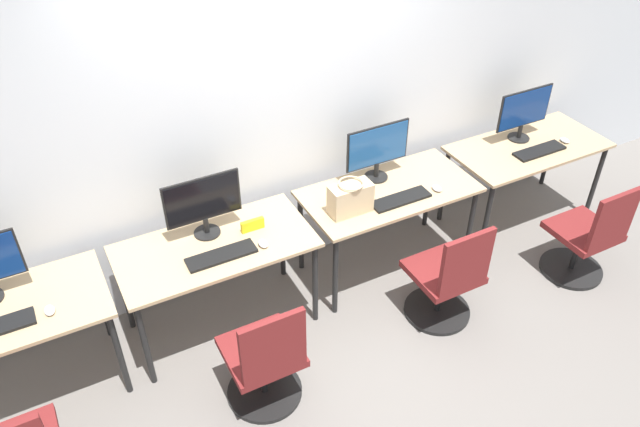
{
  "coord_description": "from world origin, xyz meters",
  "views": [
    {
      "loc": [
        -1.52,
        -2.75,
        3.34
      ],
      "look_at": [
        0.0,
        0.13,
        0.87
      ],
      "focal_mm": 35.0,
      "sensor_mm": 36.0,
      "label": 1
    }
  ],
  "objects": [
    {
      "name": "monitor_left",
      "position": [
        -0.67,
        0.46,
        0.97
      ],
      "size": [
        0.51,
        0.18,
        0.44
      ],
      "color": "black",
      "rests_on": "desk_left"
    },
    {
      "name": "mouse_right",
      "position": [
        0.98,
        0.16,
        0.74
      ],
      "size": [
        0.06,
        0.09,
        0.03
      ],
      "color": "silver",
      "rests_on": "desk_right"
    },
    {
      "name": "wall_back",
      "position": [
        0.0,
        0.77,
        1.4
      ],
      "size": [
        12.0,
        0.05,
        2.8
      ],
      "color": "silver",
      "rests_on": "ground_plane"
    },
    {
      "name": "monitor_right",
      "position": [
        0.67,
        0.51,
        0.97
      ],
      "size": [
        0.51,
        0.18,
        0.44
      ],
      "color": "black",
      "rests_on": "desk_right"
    },
    {
      "name": "placard_left",
      "position": [
        -0.39,
        0.36,
        0.76
      ],
      "size": [
        0.16,
        0.03,
        0.08
      ],
      "color": "yellow",
      "rests_on": "desk_left"
    },
    {
      "name": "mouse_far_right",
      "position": [
        2.32,
        0.23,
        0.74
      ],
      "size": [
        0.06,
        0.09,
        0.03
      ],
      "color": "silver",
      "rests_on": "desk_far_right"
    },
    {
      "name": "desk_far_right",
      "position": [
        2.02,
        0.32,
        0.65
      ],
      "size": [
        1.29,
        0.65,
        0.72
      ],
      "color": "tan",
      "rests_on": "ground_plane"
    },
    {
      "name": "monitor_far_right",
      "position": [
        2.02,
        0.45,
        0.97
      ],
      "size": [
        0.51,
        0.18,
        0.44
      ],
      "color": "black",
      "rests_on": "desk_far_right"
    },
    {
      "name": "desk_right",
      "position": [
        0.67,
        0.32,
        0.65
      ],
      "size": [
        1.29,
        0.65,
        0.72
      ],
      "color": "tan",
      "rests_on": "ground_plane"
    },
    {
      "name": "office_chair_far_right",
      "position": [
        1.95,
        -0.48,
        0.35
      ],
      "size": [
        0.48,
        0.48,
        0.86
      ],
      "color": "black",
      "rests_on": "ground_plane"
    },
    {
      "name": "desk_left",
      "position": [
        -0.67,
        0.32,
        0.65
      ],
      "size": [
        1.29,
        0.65,
        0.72
      ],
      "color": "tan",
      "rests_on": "ground_plane"
    },
    {
      "name": "office_chair_left",
      "position": [
        -0.67,
        -0.43,
        0.35
      ],
      "size": [
        0.48,
        0.48,
        0.86
      ],
      "color": "black",
      "rests_on": "ground_plane"
    },
    {
      "name": "handbag",
      "position": [
        0.29,
        0.23,
        0.84
      ],
      "size": [
        0.3,
        0.18,
        0.25
      ],
      "color": "tan",
      "rests_on": "desk_right"
    },
    {
      "name": "office_chair_right",
      "position": [
        0.74,
        -0.36,
        0.35
      ],
      "size": [
        0.48,
        0.48,
        0.86
      ],
      "color": "black",
      "rests_on": "ground_plane"
    },
    {
      "name": "keyboard_far_right",
      "position": [
        2.02,
        0.21,
        0.73
      ],
      "size": [
        0.45,
        0.14,
        0.02
      ],
      "color": "black",
      "rests_on": "desk_far_right"
    },
    {
      "name": "keyboard_right",
      "position": [
        0.67,
        0.17,
        0.73
      ],
      "size": [
        0.45,
        0.14,
        0.02
      ],
      "color": "black",
      "rests_on": "desk_right"
    },
    {
      "name": "keyboard_left",
      "position": [
        -0.67,
        0.19,
        0.73
      ],
      "size": [
        0.45,
        0.14,
        0.02
      ],
      "color": "black",
      "rests_on": "desk_left"
    },
    {
      "name": "ground_plane",
      "position": [
        0.0,
        0.0,
        0.0
      ],
      "size": [
        20.0,
        20.0,
        0.0
      ],
      "primitive_type": "plane",
      "color": "slate"
    },
    {
      "name": "mouse_far_left",
      "position": [
        -1.72,
        0.2,
        0.74
      ],
      "size": [
        0.06,
        0.09,
        0.03
      ],
      "color": "silver",
      "rests_on": "desk_far_left"
    },
    {
      "name": "mouse_left",
      "position": [
        -0.4,
        0.17,
        0.74
      ],
      "size": [
        0.06,
        0.09,
        0.03
      ],
      "color": "silver",
      "rests_on": "desk_left"
    }
  ]
}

